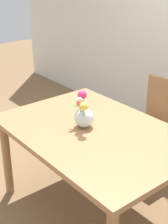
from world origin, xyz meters
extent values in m
plane|color=brown|center=(0.00, 0.00, 0.00)|extent=(12.00, 12.00, 0.00)
cube|color=#9E7047|center=(0.00, 0.00, 0.72)|extent=(1.45, 1.01, 0.04)
cylinder|color=#9E7047|center=(-0.64, -0.42, 0.35)|extent=(0.07, 0.07, 0.70)
cylinder|color=#9E7047|center=(-0.64, 0.42, 0.35)|extent=(0.07, 0.07, 0.70)
cube|color=#9E7047|center=(-0.10, 0.76, 0.46)|extent=(0.42, 0.42, 0.04)
cylinder|color=#9E7047|center=(0.08, 0.58, 0.22)|extent=(0.04, 0.04, 0.44)
cylinder|color=#9E7047|center=(-0.28, 0.58, 0.22)|extent=(0.04, 0.04, 0.44)
cylinder|color=#9E7047|center=(-0.28, 0.94, 0.22)|extent=(0.04, 0.04, 0.44)
cube|color=#9E7047|center=(-0.10, 0.95, 0.69)|extent=(0.42, 0.04, 0.42)
sphere|color=silver|center=(-0.09, -0.03, 0.81)|extent=(0.15, 0.15, 0.15)
sphere|color=white|center=(-0.16, -0.01, 0.91)|extent=(0.05, 0.05, 0.05)
cylinder|color=#478438|center=(-0.16, -0.01, 0.89)|extent=(0.01, 0.01, 0.05)
sphere|color=#D12D66|center=(-0.17, 0.01, 0.96)|extent=(0.07, 0.07, 0.07)
cylinder|color=#478438|center=(-0.17, 0.01, 0.91)|extent=(0.01, 0.01, 0.10)
sphere|color=#D12D66|center=(-0.08, -0.05, 0.93)|extent=(0.05, 0.05, 0.05)
cylinder|color=#478438|center=(-0.08, -0.05, 0.90)|extent=(0.01, 0.01, 0.07)
sphere|color=#EFD14C|center=(-0.02, -0.09, 0.94)|extent=(0.06, 0.06, 0.06)
cylinder|color=#478438|center=(-0.02, -0.09, 0.90)|extent=(0.01, 0.01, 0.08)
sphere|color=white|center=(-0.15, -0.02, 0.93)|extent=(0.05, 0.05, 0.05)
cylinder|color=#478438|center=(-0.15, -0.02, 0.90)|extent=(0.01, 0.01, 0.07)
sphere|color=#E55B4C|center=(-0.08, -0.07, 0.95)|extent=(0.06, 0.06, 0.06)
cylinder|color=#478438|center=(-0.08, -0.07, 0.91)|extent=(0.01, 0.01, 0.08)
ellipsoid|color=#478438|center=(-0.15, -0.07, 0.90)|extent=(0.07, 0.06, 0.01)
ellipsoid|color=#478438|center=(-0.14, -0.09, 0.91)|extent=(0.06, 0.07, 0.03)
camera|label=1|loc=(1.63, -1.43, 1.87)|focal=53.51mm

